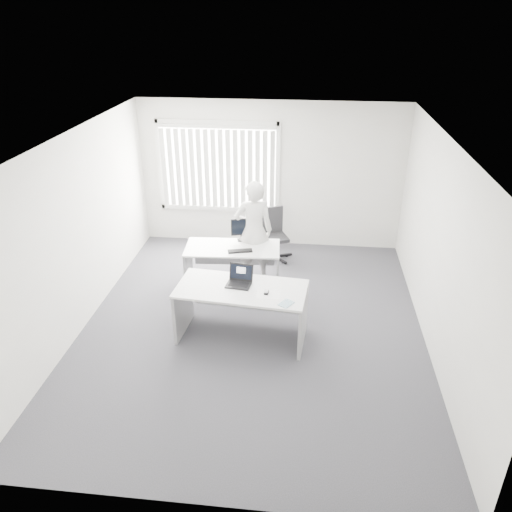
# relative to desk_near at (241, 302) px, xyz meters

# --- Properties ---
(ground) EXTENTS (6.00, 6.00, 0.00)m
(ground) POSITION_rel_desk_near_xyz_m (0.12, 0.25, -0.59)
(ground) COLOR #54535B
(ground) RESTS_ON ground
(wall_back) EXTENTS (5.00, 0.02, 2.80)m
(wall_back) POSITION_rel_desk_near_xyz_m (0.12, 3.25, 0.81)
(wall_back) COLOR silver
(wall_back) RESTS_ON ground
(wall_front) EXTENTS (5.00, 0.02, 2.80)m
(wall_front) POSITION_rel_desk_near_xyz_m (0.12, -2.75, 0.81)
(wall_front) COLOR silver
(wall_front) RESTS_ON ground
(wall_left) EXTENTS (0.02, 6.00, 2.80)m
(wall_left) POSITION_rel_desk_near_xyz_m (-2.38, 0.25, 0.81)
(wall_left) COLOR silver
(wall_left) RESTS_ON ground
(wall_right) EXTENTS (0.02, 6.00, 2.80)m
(wall_right) POSITION_rel_desk_near_xyz_m (2.62, 0.25, 0.81)
(wall_right) COLOR silver
(wall_right) RESTS_ON ground
(ceiling) EXTENTS (5.00, 6.00, 0.02)m
(ceiling) POSITION_rel_desk_near_xyz_m (0.12, 0.25, 2.21)
(ceiling) COLOR silver
(ceiling) RESTS_ON wall_back
(window) EXTENTS (2.32, 0.06, 1.76)m
(window) POSITION_rel_desk_near_xyz_m (-0.88, 3.21, 0.96)
(window) COLOR silver
(window) RESTS_ON wall_back
(blinds) EXTENTS (2.20, 0.10, 1.50)m
(blinds) POSITION_rel_desk_near_xyz_m (-0.88, 3.15, 0.93)
(blinds) COLOR silver
(blinds) RESTS_ON wall_back
(desk_near) EXTENTS (1.86, 1.00, 0.82)m
(desk_near) POSITION_rel_desk_near_xyz_m (0.00, 0.00, 0.00)
(desk_near) COLOR white
(desk_near) RESTS_ON ground
(desk_far) EXTENTS (1.60, 0.83, 0.71)m
(desk_far) POSITION_rel_desk_near_xyz_m (-0.35, 1.48, -0.08)
(desk_far) COLOR white
(desk_far) RESTS_ON ground
(office_chair) EXTENTS (0.73, 0.73, 0.97)m
(office_chair) POSITION_rel_desk_near_xyz_m (0.26, 2.59, -0.29)
(office_chair) COLOR black
(office_chair) RESTS_ON ground
(person) EXTENTS (0.71, 0.53, 1.77)m
(person) POSITION_rel_desk_near_xyz_m (-0.03, 1.78, 0.30)
(person) COLOR silver
(person) RESTS_ON ground
(laptop) EXTENTS (0.38, 0.34, 0.26)m
(laptop) POSITION_rel_desk_near_xyz_m (-0.05, 0.06, 0.36)
(laptop) COLOR black
(laptop) RESTS_ON desk_near
(paper_sheet) EXTENTS (0.33, 0.23, 0.00)m
(paper_sheet) POSITION_rel_desk_near_xyz_m (0.39, -0.14, 0.23)
(paper_sheet) COLOR white
(paper_sheet) RESTS_ON desk_near
(mouse) EXTENTS (0.06, 0.10, 0.04)m
(mouse) POSITION_rel_desk_near_xyz_m (0.36, -0.11, 0.25)
(mouse) COLOR silver
(mouse) RESTS_ON paper_sheet
(booklet) EXTENTS (0.22, 0.24, 0.01)m
(booklet) POSITION_rel_desk_near_xyz_m (0.64, -0.35, 0.23)
(booklet) COLOR white
(booklet) RESTS_ON desk_near
(keyboard) EXTENTS (0.42, 0.23, 0.02)m
(keyboard) POSITION_rel_desk_near_xyz_m (-0.20, 1.33, 0.13)
(keyboard) COLOR black
(keyboard) RESTS_ON desk_far
(monitor) EXTENTS (0.42, 0.22, 0.40)m
(monitor) POSITION_rel_desk_near_xyz_m (-0.22, 1.77, 0.32)
(monitor) COLOR black
(monitor) RESTS_ON desk_far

